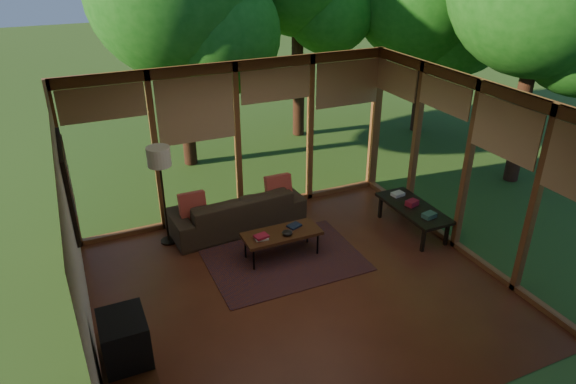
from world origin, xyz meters
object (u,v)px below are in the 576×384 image
floor_lamp (159,162)px  coffee_table (282,234)px  sofa (237,210)px  side_console (413,209)px  television (125,339)px  media_cabinet (130,379)px

floor_lamp → coffee_table: bearing=-37.0°
sofa → side_console: sofa is taller
television → side_console: size_ratio=0.39×
media_cabinet → floor_lamp: size_ratio=0.61×
media_cabinet → television: 0.55m
television → floor_lamp: floor_lamp is taller
coffee_table → television: bearing=-143.3°
floor_lamp → television: bearing=-108.8°
media_cabinet → side_console: (4.87, 1.71, 0.11)m
media_cabinet → floor_lamp: (1.05, 3.04, 1.11)m
media_cabinet → floor_lamp: bearing=70.9°
coffee_table → side_console: (2.31, -0.19, 0.02)m
media_cabinet → coffee_table: 3.19m
floor_lamp → side_console: 4.16m
sofa → floor_lamp: (-1.18, 0.01, 1.08)m
coffee_table → side_console: side_console is taller
television → floor_lamp: 3.26m
media_cabinet → side_console: bearing=19.4°
sofa → media_cabinet: size_ratio=2.25×
sofa → coffee_table: size_ratio=1.87×
television → coffee_table: bearing=36.7°
television → sofa: bearing=53.9°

